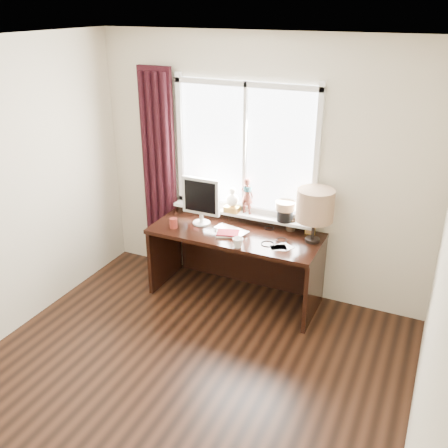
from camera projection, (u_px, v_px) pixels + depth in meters
The scene contains 17 objects.
floor at pixel (162, 403), 3.85m from camera, with size 3.50×4.00×0.00m, color #321A0F.
ceiling at pixel (138, 48), 2.78m from camera, with size 3.50×4.00×0.00m, color white.
wall_back at pixel (260, 169), 4.97m from camera, with size 3.50×2.60×0.00m, color beige.
wall_right at pixel (433, 318), 2.64m from camera, with size 4.00×2.60×0.00m, color beige.
laptop at pixel (232, 230), 4.92m from camera, with size 0.35×0.22×0.03m, color silver.
mug at pixel (238, 242), 4.60m from camera, with size 0.10×0.09×0.10m, color white.
red_cup at pixel (174, 223), 4.99m from camera, with size 0.08×0.08×0.10m, color maroon.
window at pixel (243, 169), 4.99m from camera, with size 1.52×0.22×1.40m.
curtain at pixel (159, 175), 5.40m from camera, with size 0.38×0.09×2.25m.
desk at pixel (239, 250), 5.11m from camera, with size 1.70×0.70×0.75m.
monitor at pixel (201, 198), 5.00m from camera, with size 0.40×0.18×0.49m.
notebook_stack at pixel (228, 233), 4.86m from camera, with size 0.27×0.24×0.03m.
brush_holder at pixel (291, 225), 4.94m from camera, with size 0.09×0.09×0.25m.
icon_frame at pixel (310, 228), 4.85m from camera, with size 0.10×0.03×0.13m.
table_lamp at pixel (315, 206), 4.59m from camera, with size 0.35×0.35×0.52m.
loose_papers at pixel (281, 247), 4.62m from camera, with size 0.23×0.22×0.00m.
desk_cables at pixel (272, 238), 4.78m from camera, with size 0.33×0.47×0.01m.
Camera 1 is at (1.67, -2.47, 2.84)m, focal length 40.00 mm.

